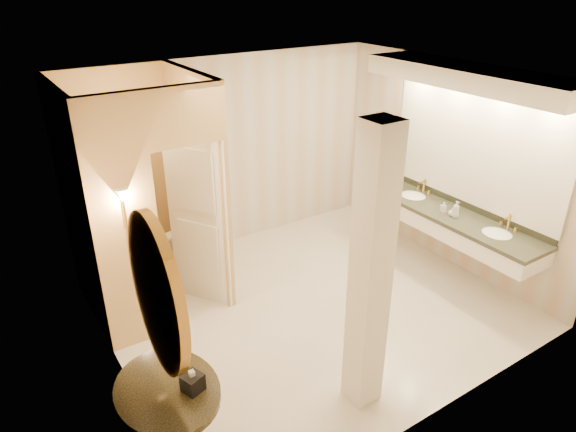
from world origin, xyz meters
name	(u,v)px	position (x,y,z in m)	size (l,w,h in m)	color
floor	(310,305)	(0.00, 0.00, 0.00)	(4.50, 4.50, 0.00)	silver
ceiling	(315,79)	(0.00, 0.00, 2.70)	(4.50, 4.50, 0.00)	silver
wall_back	(229,155)	(0.00, 2.00, 1.35)	(4.50, 0.02, 2.70)	beige
wall_front	(457,289)	(0.00, -2.00, 1.35)	(4.50, 0.02, 2.70)	beige
wall_left	(106,261)	(-2.25, 0.00, 1.35)	(0.02, 4.00, 2.70)	beige
wall_right	(451,165)	(2.25, 0.00, 1.35)	(0.02, 4.00, 2.70)	beige
toilet_closet	(182,194)	(-1.13, 0.97, 1.39)	(1.50, 1.55, 2.70)	#E5BE78
wall_sconce	(122,197)	(-1.93, 0.43, 1.73)	(0.14, 0.14, 0.42)	gold
vanity	(462,156)	(1.98, -0.36, 1.63)	(0.75, 2.69, 2.09)	white
console_shelf	(163,337)	(-2.21, -1.27, 1.34)	(0.95, 0.95, 1.92)	black
pillar	(370,275)	(-0.45, -1.46, 1.35)	(0.27, 0.27, 2.70)	white
tissue_box	(193,383)	(-2.07, -1.39, 0.94)	(0.14, 0.14, 0.14)	black
toilet	(171,249)	(-1.12, 1.58, 0.38)	(0.42, 0.74, 0.76)	white
soap_bottle_a	(443,207)	(1.88, -0.27, 0.94)	(0.06, 0.06, 0.14)	beige
soap_bottle_b	(452,212)	(1.88, -0.42, 0.93)	(0.08, 0.08, 0.11)	silver
soap_bottle_c	(456,209)	(1.88, -0.46, 0.98)	(0.08, 0.08, 0.21)	#C6B28C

